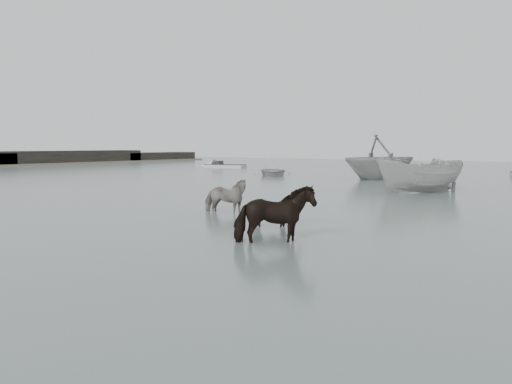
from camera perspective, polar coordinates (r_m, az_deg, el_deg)
ground at (r=14.07m, az=-2.22°, el=-4.34°), size 140.00×140.00×0.00m
pony_pinto at (r=17.66m, az=-3.56°, el=0.01°), size 1.87×1.22×1.46m
pony_dark at (r=12.01m, az=2.22°, el=-2.07°), size 1.93×2.05×1.63m
pony_black at (r=14.48m, az=2.49°, el=-1.48°), size 1.41×1.32×1.29m
rowboat_lead at (r=39.62m, az=1.91°, el=2.54°), size 4.94×5.25×0.88m
rowboat_trail at (r=36.14m, az=14.06°, el=4.00°), size 7.60×7.96×3.27m
boat_small at (r=26.19m, az=18.29°, el=2.01°), size 4.50×5.17×1.94m
skiff_outer at (r=53.54m, az=-3.52°, el=3.18°), size 6.17×2.98×0.75m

